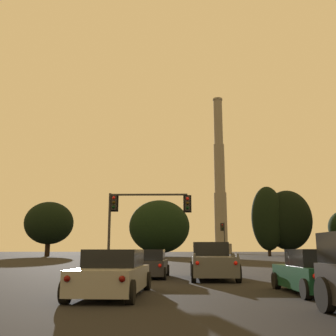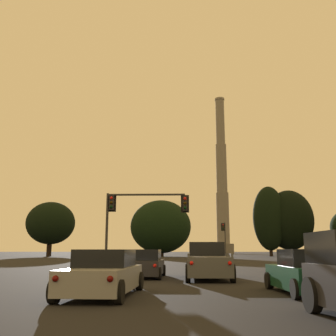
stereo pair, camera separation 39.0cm
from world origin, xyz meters
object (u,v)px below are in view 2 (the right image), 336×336
(pickup_truck_center_lane_front, at_px, (208,262))
(traffic_light_far_right, at_px, (224,235))
(hatchback_left_lane_front, at_px, (145,265))
(hatchback_right_lane_second, at_px, (307,273))
(traffic_light_overhead_left, at_px, (136,211))
(sedan_left_lane_second, at_px, (104,274))
(smokestack, at_px, (222,190))

(pickup_truck_center_lane_front, height_order, traffic_light_far_right, traffic_light_far_right)
(pickup_truck_center_lane_front, bearing_deg, hatchback_left_lane_front, 171.36)
(hatchback_right_lane_second, distance_m, pickup_truck_center_lane_front, 7.48)
(hatchback_left_lane_front, bearing_deg, traffic_light_overhead_left, 102.69)
(hatchback_right_lane_second, height_order, hatchback_left_lane_front, same)
(hatchback_left_lane_front, bearing_deg, hatchback_right_lane_second, -49.91)
(sedan_left_lane_second, xyz_separation_m, traffic_light_far_right, (9.56, 50.61, 3.07))
(sedan_left_lane_second, xyz_separation_m, smokestack, (18.87, 136.07, 23.13))
(hatchback_right_lane_second, distance_m, hatchback_left_lane_front, 9.61)
(hatchback_right_lane_second, bearing_deg, hatchback_left_lane_front, 127.30)
(traffic_light_far_right, relative_size, traffic_light_overhead_left, 0.95)
(hatchback_right_lane_second, relative_size, traffic_light_far_right, 0.73)
(traffic_light_overhead_left, bearing_deg, sedan_left_lane_second, -87.39)
(hatchback_left_lane_front, height_order, pickup_truck_center_lane_front, pickup_truck_center_lane_front)
(sedan_left_lane_second, distance_m, smokestack, 139.30)
(traffic_light_overhead_left, bearing_deg, smokestack, 80.84)
(hatchback_left_lane_front, distance_m, smokestack, 131.23)
(sedan_left_lane_second, relative_size, traffic_light_overhead_left, 0.80)
(traffic_light_far_right, bearing_deg, pickup_truck_center_lane_front, -97.59)
(sedan_left_lane_second, relative_size, hatchback_left_lane_front, 1.15)
(hatchback_right_lane_second, xyz_separation_m, pickup_truck_center_lane_front, (-2.76, 6.95, 0.14))
(sedan_left_lane_second, bearing_deg, hatchback_left_lane_front, 88.25)
(hatchback_right_lane_second, bearing_deg, sedan_left_lane_second, -175.44)
(hatchback_left_lane_front, height_order, traffic_light_far_right, traffic_light_far_right)
(sedan_left_lane_second, relative_size, traffic_light_far_right, 0.84)
(traffic_light_far_right, height_order, traffic_light_overhead_left, traffic_light_far_right)
(traffic_light_overhead_left, bearing_deg, hatchback_right_lane_second, -62.91)
(pickup_truck_center_lane_front, relative_size, smokestack, 0.09)
(traffic_light_far_right, distance_m, traffic_light_overhead_left, 37.20)
(traffic_light_far_right, distance_m, smokestack, 88.27)
(sedan_left_lane_second, bearing_deg, traffic_light_overhead_left, 95.15)
(hatchback_right_lane_second, xyz_separation_m, sedan_left_lane_second, (-6.58, -0.65, 0.00))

